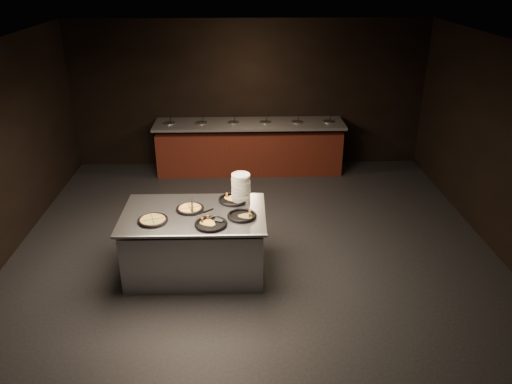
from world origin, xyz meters
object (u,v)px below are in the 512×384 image
at_px(plate_stack, 241,188).
at_px(pan_cheese_whole, 190,208).
at_px(serving_counter, 195,244).
at_px(pan_veggie_whole, 153,220).

bearing_deg(plate_stack, pan_cheese_whole, -158.94).
bearing_deg(serving_counter, pan_veggie_whole, -155.20).
height_order(serving_counter, plate_stack, plate_stack).
bearing_deg(serving_counter, pan_cheese_whole, 121.13).
bearing_deg(serving_counter, plate_stack, 29.73).
bearing_deg(pan_veggie_whole, plate_stack, 27.10).
bearing_deg(plate_stack, serving_counter, -150.77).
relative_size(serving_counter, pan_veggie_whole, 4.90).
xyz_separation_m(serving_counter, plate_stack, (0.62, 0.35, 0.66)).
height_order(pan_veggie_whole, pan_cheese_whole, same).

